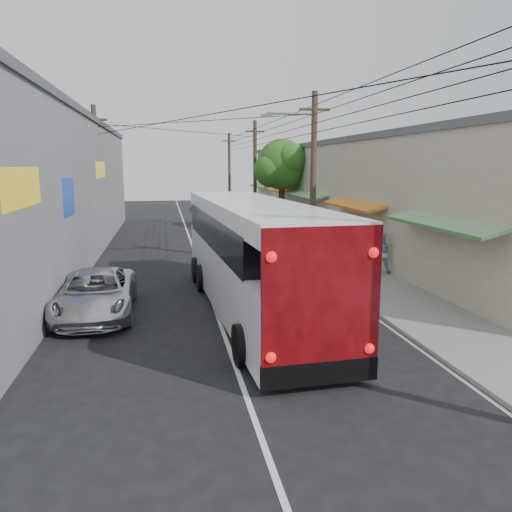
{
  "coord_description": "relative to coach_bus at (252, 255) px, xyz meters",
  "views": [
    {
      "loc": [
        -1.55,
        -9.26,
        4.75
      ],
      "look_at": [
        1.47,
        7.22,
        1.69
      ],
      "focal_mm": 35.0,
      "sensor_mm": 36.0,
      "label": 1
    }
  ],
  "objects": [
    {
      "name": "ground",
      "position": [
        -1.19,
        -6.46,
        -1.87
      ],
      "size": [
        120.0,
        120.0,
        0.0
      ],
      "primitive_type": "plane",
      "color": "black",
      "rests_on": "ground"
    },
    {
      "name": "sidewalk",
      "position": [
        5.31,
        13.54,
        -1.81
      ],
      "size": [
        3.0,
        80.0,
        0.12
      ],
      "primitive_type": "cube",
      "color": "slate",
      "rests_on": "ground"
    },
    {
      "name": "building_right",
      "position": [
        9.79,
        15.54,
        1.28
      ],
      "size": [
        7.09,
        40.0,
        6.25
      ],
      "color": "#BCAE96",
      "rests_on": "ground"
    },
    {
      "name": "building_left",
      "position": [
        -9.69,
        11.53,
        1.78
      ],
      "size": [
        7.2,
        36.0,
        7.25
      ],
      "color": "gray",
      "rests_on": "ground"
    },
    {
      "name": "utility_poles",
      "position": [
        1.93,
        13.86,
        2.26
      ],
      "size": [
        11.8,
        45.28,
        8.0
      ],
      "color": "#473828",
      "rests_on": "ground"
    },
    {
      "name": "street_tree",
      "position": [
        5.68,
        19.55,
        2.8
      ],
      "size": [
        4.4,
        4.0,
        6.6
      ],
      "color": "#3F2B19",
      "rests_on": "ground"
    },
    {
      "name": "coach_bus",
      "position": [
        0.0,
        0.0,
        0.0
      ],
      "size": [
        3.44,
        12.66,
        3.61
      ],
      "rotation": [
        0.0,
        0.0,
        0.06
      ],
      "color": "white",
      "rests_on": "ground"
    },
    {
      "name": "jeepney",
      "position": [
        -4.99,
        0.39,
        -1.16
      ],
      "size": [
        2.44,
        5.16,
        1.42
      ],
      "primitive_type": "imported",
      "rotation": [
        0.0,
        0.0,
        0.02
      ],
      "color": "silver",
      "rests_on": "ground"
    },
    {
      "name": "parked_suv",
      "position": [
        2.61,
        7.48,
        -1.12
      ],
      "size": [
        2.38,
        5.28,
        1.5
      ],
      "primitive_type": "imported",
      "rotation": [
        0.0,
        0.0,
        -0.05
      ],
      "color": "#93949B",
      "rests_on": "ground"
    },
    {
      "name": "parked_car_mid",
      "position": [
        2.71,
        19.18,
        -1.08
      ],
      "size": [
        2.01,
        4.67,
        1.57
      ],
      "primitive_type": "imported",
      "rotation": [
        0.0,
        0.0,
        0.03
      ],
      "color": "#28282D",
      "rests_on": "ground"
    },
    {
      "name": "parked_car_far",
      "position": [
        3.41,
        20.54,
        -1.23
      ],
      "size": [
        1.75,
        3.99,
        1.27
      ],
      "primitive_type": "imported",
      "rotation": [
        0.0,
        0.0,
        0.11
      ],
      "color": "black",
      "rests_on": "ground"
    },
    {
      "name": "pedestrian_near",
      "position": [
        6.24,
        7.29,
        -0.9
      ],
      "size": [
        0.69,
        0.53,
        1.7
      ],
      "primitive_type": "imported",
      "rotation": [
        0.0,
        0.0,
        3.35
      ],
      "color": "#C46792",
      "rests_on": "sidewalk"
    },
    {
      "name": "pedestrian_far",
      "position": [
        6.41,
        4.19,
        -0.87
      ],
      "size": [
        0.99,
        0.85,
        1.77
      ],
      "primitive_type": "imported",
      "rotation": [
        0.0,
        0.0,
        2.91
      ],
      "color": "#91B4D3",
      "rests_on": "sidewalk"
    }
  ]
}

